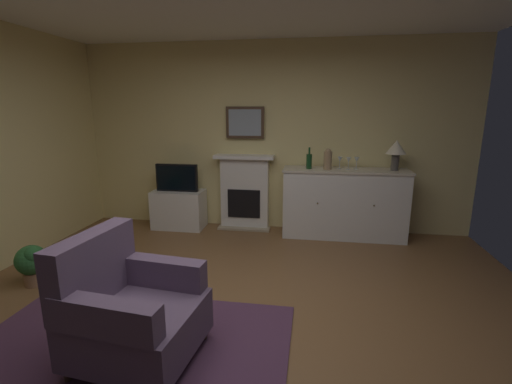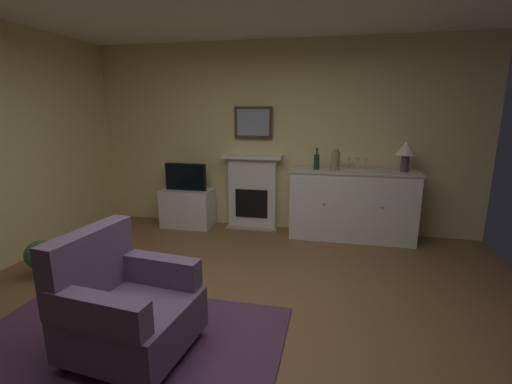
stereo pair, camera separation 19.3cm
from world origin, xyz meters
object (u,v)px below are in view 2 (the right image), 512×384
at_px(sideboard_cabinet, 352,205).
at_px(wine_glass_right, 365,161).
at_px(fireplace_unit, 253,192).
at_px(table_lamp, 406,150).
at_px(wine_bottle, 317,161).
at_px(framed_picture, 253,123).
at_px(potted_plant_fern, 41,256).
at_px(tv_set, 186,177).
at_px(vase_decorative, 336,160).
at_px(armchair, 124,306).
at_px(wine_glass_center, 357,161).
at_px(tv_cabinet, 188,208).
at_px(wine_glass_left, 348,160).

distance_m(sideboard_cabinet, wine_glass_right, 0.61).
relative_size(fireplace_unit, sideboard_cabinet, 0.66).
bearing_deg(fireplace_unit, table_lamp, -4.94).
bearing_deg(wine_bottle, framed_picture, 164.44).
bearing_deg(potted_plant_fern, tv_set, 67.64).
bearing_deg(vase_decorative, wine_bottle, 176.83).
distance_m(potted_plant_fern, armchair, 1.76).
xyz_separation_m(fireplace_unit, sideboard_cabinet, (1.42, -0.18, -0.07)).
distance_m(table_lamp, vase_decorative, 0.89).
relative_size(wine_glass_center, vase_decorative, 0.59).
xyz_separation_m(vase_decorative, potted_plant_fern, (-2.95, -1.90, -0.84)).
distance_m(wine_bottle, wine_glass_center, 0.52).
xyz_separation_m(sideboard_cabinet, potted_plant_fern, (-3.20, -1.95, -0.22)).
height_order(wine_glass_center, tv_set, wine_glass_center).
height_order(tv_cabinet, potted_plant_fern, tv_cabinet).
bearing_deg(wine_glass_right, potted_plant_fern, -149.24).
relative_size(fireplace_unit, wine_glass_left, 6.67).
relative_size(fireplace_unit, tv_cabinet, 1.47).
relative_size(sideboard_cabinet, wine_bottle, 5.78).
bearing_deg(wine_glass_left, tv_set, -178.92).
height_order(wine_bottle, tv_set, wine_bottle).
height_order(sideboard_cabinet, table_lamp, table_lamp).
xyz_separation_m(wine_bottle, wine_glass_right, (0.63, 0.07, 0.01)).
xyz_separation_m(framed_picture, wine_bottle, (0.93, -0.26, -0.49)).
distance_m(sideboard_cabinet, tv_cabinet, 2.41).
bearing_deg(wine_bottle, fireplace_unit, 167.06).
distance_m(sideboard_cabinet, wine_bottle, 0.77).
bearing_deg(tv_set, armchair, -75.57).
height_order(table_lamp, wine_glass_right, table_lamp).
bearing_deg(armchair, sideboard_cabinet, 59.27).
xyz_separation_m(tv_set, armchair, (0.72, -2.81, -0.39)).
bearing_deg(potted_plant_fern, wine_bottle, 35.33).
bearing_deg(armchair, wine_glass_left, 60.83).
relative_size(tv_cabinet, potted_plant_fern, 1.74).
distance_m(tv_set, armchair, 2.93).
distance_m(sideboard_cabinet, tv_set, 2.42).
height_order(table_lamp, armchair, table_lamp).
xyz_separation_m(framed_picture, wine_glass_center, (1.45, -0.23, -0.48)).
bearing_deg(potted_plant_fern, wine_glass_right, 30.76).
bearing_deg(sideboard_cabinet, tv_cabinet, 179.64).
height_order(fireplace_unit, armchair, fireplace_unit).
bearing_deg(framed_picture, fireplace_unit, -90.00).
xyz_separation_m(sideboard_cabinet, wine_bottle, (-0.49, -0.04, 0.58)).
height_order(wine_glass_right, tv_set, wine_glass_right).
bearing_deg(potted_plant_fern, sideboard_cabinet, 31.42).
distance_m(wine_glass_left, wine_glass_right, 0.22).
bearing_deg(tv_cabinet, potted_plant_fern, -112.12).
distance_m(fireplace_unit, tv_set, 1.02).
xyz_separation_m(fireplace_unit, wine_glass_center, (1.45, -0.19, 0.53)).
height_order(fireplace_unit, potted_plant_fern, fireplace_unit).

